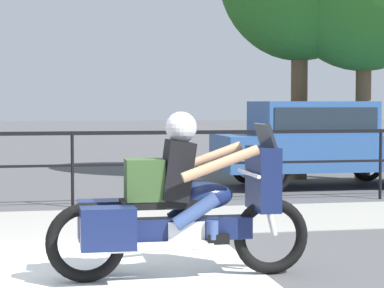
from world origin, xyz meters
TOP-DOWN VIEW (x-y plane):
  - ground_plane at (0.00, 0.00)m, footprint 120.00×120.00m
  - sidewalk_band at (0.00, 3.40)m, footprint 44.00×2.40m
  - crosswalk_band at (0.08, -0.20)m, footprint 3.11×6.00m
  - fence_railing at (0.00, 4.98)m, footprint 36.00×0.05m
  - motorcycle at (0.80, 0.05)m, footprint 2.45×0.76m
  - parked_car at (4.72, 6.86)m, footprint 4.09×1.76m

SIDE VIEW (x-z plane):
  - ground_plane at x=0.00m, z-range 0.00..0.00m
  - crosswalk_band at x=0.08m, z-range 0.00..0.01m
  - sidewalk_band at x=0.00m, z-range 0.00..0.01m
  - motorcycle at x=0.80m, z-range -0.09..1.45m
  - fence_railing at x=0.00m, z-range 0.34..1.51m
  - parked_car at x=4.72m, z-range 0.11..1.75m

